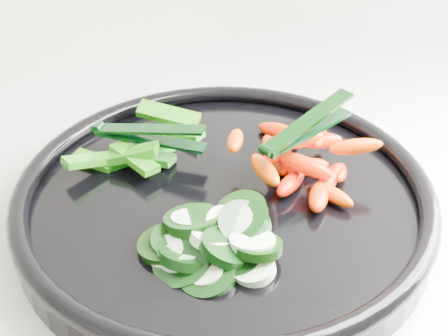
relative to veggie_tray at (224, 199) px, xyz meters
name	(u,v)px	position (x,y,z in m)	size (l,w,h in m)	color
veggie_tray	(224,199)	(0.00, 0.00, 0.00)	(0.40, 0.40, 0.04)	black
cucumber_pile	(209,241)	(-0.04, -0.06, 0.01)	(0.13, 0.12, 0.04)	black
carrot_pile	(299,159)	(0.08, 0.00, 0.02)	(0.13, 0.16, 0.05)	#F12600
pepper_pile	(141,148)	(-0.04, 0.09, 0.01)	(0.16, 0.12, 0.04)	#0A6A0A
tong_carrot	(306,128)	(0.08, 0.00, 0.05)	(0.11, 0.04, 0.02)	black
tong_pepper	(147,134)	(-0.04, 0.09, 0.03)	(0.09, 0.09, 0.02)	black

